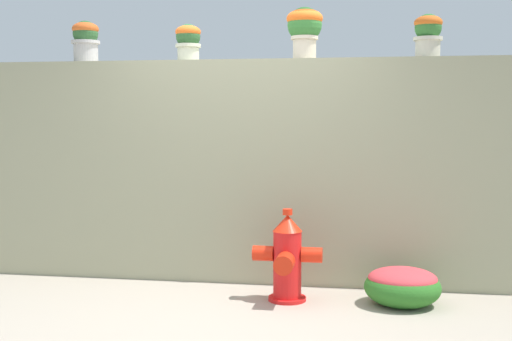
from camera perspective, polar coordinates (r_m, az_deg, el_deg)
ground_plane at (r=5.44m, az=-2.95°, el=-11.93°), size 24.00×24.00×0.00m
stone_wall at (r=6.20m, az=-1.05°, el=-0.06°), size 6.18×0.39×2.08m
potted_plant_1 at (r=6.72m, az=-14.63°, el=11.05°), size 0.28×0.28×0.41m
potted_plant_2 at (r=6.33m, az=-5.93°, el=11.27°), size 0.24×0.24×0.35m
potted_plant_3 at (r=6.12m, az=4.26°, el=12.39°), size 0.33×0.33×0.47m
potted_plant_4 at (r=6.11m, az=14.76°, el=11.57°), size 0.25×0.25×0.38m
fire_hydrant at (r=5.56m, az=2.73°, el=-7.74°), size 0.59×0.47×0.78m
flower_bush_left at (r=5.61m, az=12.64°, el=-9.69°), size 0.63×0.57×0.33m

